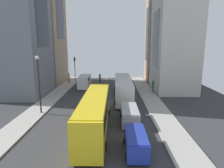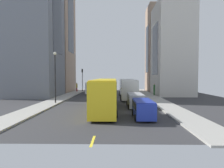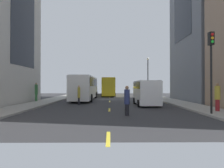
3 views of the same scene
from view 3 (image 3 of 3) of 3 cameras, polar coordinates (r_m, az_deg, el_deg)
The scene contains 20 objects.
ground_plane at distance 28.18m, azimuth -0.69°, elevation -4.76°, with size 43.02×43.02×0.00m, color #333335.
sidewalk_west at distance 29.34m, azimuth -16.72°, elevation -4.43°, with size 2.87×44.00×0.15m, color #9E9B93.
sidewalk_east at distance 29.29m, azimuth 15.36°, elevation -4.44°, with size 2.87×44.00×0.15m, color #9E9B93.
lane_stripe_0 at distance 7.40m, azimuth -1.19°, elevation -16.74°, with size 0.16×2.00×0.01m, color yellow.
lane_stripe_1 at distance 15.64m, azimuth -0.83°, elevation -8.13°, with size 0.16×2.00×0.01m, color yellow.
lane_stripe_2 at distance 24.00m, azimuth -0.72°, elevation -5.48°, with size 0.16×2.00×0.01m, color yellow.
lane_stripe_3 at distance 32.37m, azimuth -0.67°, elevation -4.21°, with size 0.16×2.00×0.01m, color yellow.
lane_stripe_4 at distance 40.76m, azimuth -0.64°, elevation -3.45°, with size 0.16×2.00×0.01m, color yellow.
lane_stripe_5 at distance 49.15m, azimuth -0.62°, elevation -2.96°, with size 0.16×2.00×0.01m, color yellow.
city_bus_white at distance 26.80m, azimuth -8.41°, elevation -0.68°, with size 2.80×12.08×3.35m.
streetcar_yellow at distance 38.50m, azimuth -1.02°, elevation -0.47°, with size 2.70×13.06×3.59m.
delivery_van_white at distance 19.39m, azimuth 10.67°, elevation -2.19°, with size 2.25×5.06×2.58m.
car_silver_0 at distance 36.68m, azimuth -6.83°, elevation -2.19°, with size 2.07×4.78×1.72m.
car_blue_1 at distance 42.96m, azimuth -5.97°, elevation -1.97°, with size 1.88×4.14×1.71m.
pedestrian_crossing_near at distance 12.66m, azimuth 4.74°, elevation -5.00°, with size 0.39×0.39×2.06m.
pedestrian_waiting_curb at distance 19.91m, azimuth -10.40°, elevation -3.24°, with size 0.28×0.28×2.11m.
pedestrian_walking_far at distance 24.49m, azimuth -22.75°, elevation -2.16°, with size 0.38×0.38×2.30m.
pedestrian_crossing_mid at distance 15.91m, azimuth 30.27°, elevation -3.33°, with size 0.39×0.39×2.13m.
traffic_light_near_corner at distance 14.34m, azimuth 28.79°, elevation 7.57°, with size 0.32×0.44×5.63m.
streetlamp_near at distance 34.67m, azimuth 11.25°, elevation 3.58°, with size 0.44×0.44×7.22m.
Camera 3 is at (0.08, -28.11, 2.07)m, focal length 29.03 mm.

